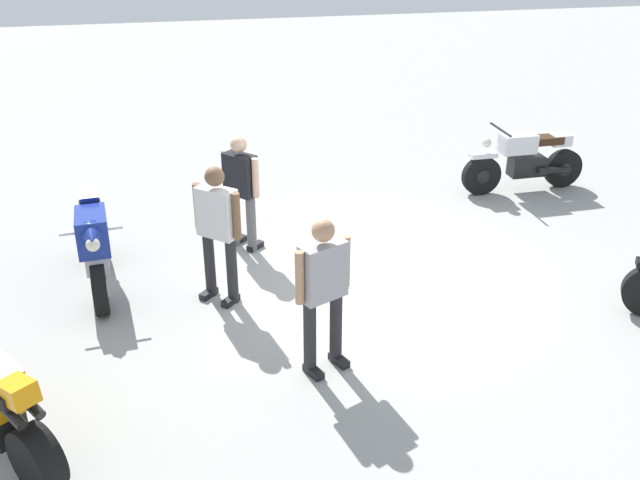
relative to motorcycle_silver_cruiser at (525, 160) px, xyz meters
The scene contains 6 objects.
ground_plane 4.06m from the motorcycle_silver_cruiser, 36.07° to the left, with size 40.00×40.00×0.00m, color #9E9E99.
motorcycle_silver_cruiser is the anchor object (origin of this frame).
motorcycle_blue_sportbike 6.84m from the motorcycle_silver_cruiser, 15.89° to the left, with size 0.70×1.96×1.14m.
person_in_black_shirt 4.86m from the motorcycle_silver_cruiser, 14.00° to the left, with size 0.52×0.54×1.61m.
person_in_gray_shirt 5.86m from the motorcycle_silver_cruiser, 44.37° to the left, with size 0.63×0.46×1.69m.
person_in_white_shirt 5.69m from the motorcycle_silver_cruiser, 25.95° to the left, with size 0.56×0.54×1.69m.
Camera 1 is at (2.18, 7.77, 4.53)m, focal length 40.56 mm.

